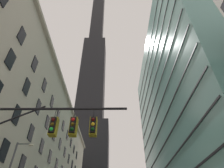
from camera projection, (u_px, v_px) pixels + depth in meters
station_building at (12, 150)px, 36.99m from camera, size 17.17×72.09×28.64m
dark_skyscraper at (91, 97)px, 117.24m from camera, size 22.14×22.14×226.86m
glass_office_midrise at (197, 110)px, 45.92m from camera, size 19.28×50.03×50.08m
traffic_signal_mast at (44, 136)px, 10.02m from camera, size 8.13×0.63×7.08m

